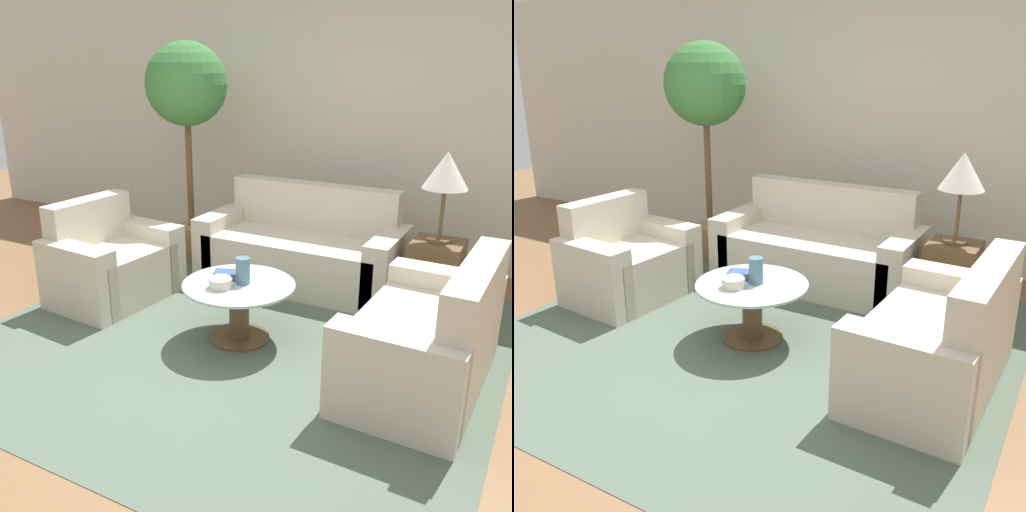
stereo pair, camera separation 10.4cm
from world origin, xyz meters
The scene contains 13 objects.
ground_plane centered at (0.00, 0.00, 0.00)m, with size 14.00×14.00×0.00m, color brown.
wall_back centered at (0.00, 2.86, 1.30)m, with size 10.00×0.06×2.60m.
rug centered at (0.07, 0.64, 0.00)m, with size 3.53×3.31×0.01m.
sofa_main centered at (0.01, 1.87, 0.29)m, with size 1.76×0.77×0.85m.
armchair centered at (-1.25, 0.78, 0.28)m, with size 0.78×1.03×0.82m.
loveseat centered at (1.40, 0.65, 0.28)m, with size 0.77×1.31×0.84m.
coffee_table centered at (0.07, 0.64, 0.27)m, with size 0.79×0.79×0.42m.
side_table centered at (1.18, 1.76, 0.29)m, with size 0.38×0.38×0.59m.
table_lamp centered at (1.18, 1.76, 1.12)m, with size 0.33×0.33×0.68m.
potted_plant centered at (-1.25, 1.96, 1.55)m, with size 0.76×0.76×2.06m.
vase centered at (0.10, 0.65, 0.52)m, with size 0.10×0.10×0.19m.
bowl centered at (0.00, 0.51, 0.46)m, with size 0.16×0.16×0.07m.
book_stack centered at (-0.03, 0.69, 0.45)m, with size 0.25×0.19×0.05m.
Camera 2 is at (2.03, -2.48, 1.91)m, focal length 40.00 mm.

